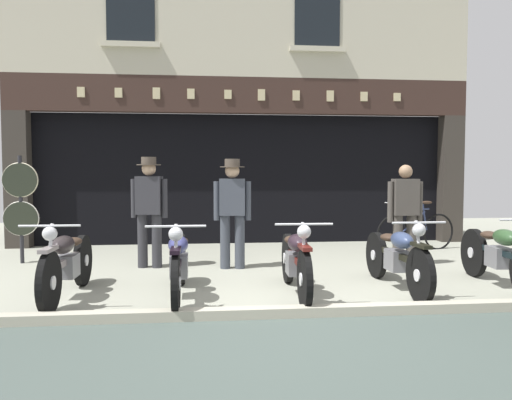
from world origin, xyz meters
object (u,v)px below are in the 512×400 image
at_px(salesman_left, 149,206).
at_px(advert_board_far, 355,153).
at_px(salesman_right, 405,210).
at_px(advert_board_near, 301,156).
at_px(motorcycle_center_left, 179,262).
at_px(leaning_bicycle, 416,231).
at_px(motorcycle_left, 67,262).
at_px(motorcycle_center, 296,259).
at_px(shopkeeper_center, 232,207).
at_px(motorcycle_right, 499,253).
at_px(tyre_sign_pole, 21,201).
at_px(motorcycle_center_right, 397,256).

height_order(salesman_left, advert_board_far, advert_board_far).
distance_m(salesman_left, salesman_right, 3.94).
bearing_deg(advert_board_near, motorcycle_center_left, -117.15).
bearing_deg(leaning_bicycle, motorcycle_left, 103.37).
bearing_deg(motorcycle_center_left, salesman_right, -153.44).
distance_m(motorcycle_center_left, leaning_bicycle, 5.18).
bearing_deg(motorcycle_center_left, advert_board_far, -127.79).
bearing_deg(salesman_right, advert_board_far, -90.36).
height_order(motorcycle_center_left, salesman_left, salesman_left).
xyz_separation_m(motorcycle_center, shopkeeper_center, (-0.65, 1.70, 0.50)).
xyz_separation_m(motorcycle_center_left, motorcycle_right, (3.98, 0.12, 0.01)).
bearing_deg(salesman_right, salesman_left, -2.54).
distance_m(shopkeeper_center, advert_board_far, 3.97).
bearing_deg(motorcycle_left, motorcycle_center_left, 176.83).
distance_m(motorcycle_left, advert_board_near, 5.78).
bearing_deg(shopkeeper_center, tyre_sign_pole, -8.21).
height_order(motorcycle_right, salesman_right, salesman_right).
distance_m(tyre_sign_pole, leaning_bicycle, 6.84).
bearing_deg(motorcycle_center, motorcycle_center_right, -172.12).
distance_m(motorcycle_left, advert_board_far, 6.56).
distance_m(motorcycle_center, tyre_sign_pole, 4.70).
bearing_deg(leaning_bicycle, motorcycle_center, 122.22).
xyz_separation_m(motorcycle_center_left, salesman_right, (3.40, 1.71, 0.44)).
bearing_deg(leaning_bicycle, motorcycle_center_right, 137.30).
distance_m(salesman_left, advert_board_near, 3.89).
bearing_deg(advert_board_far, motorcycle_right, -82.78).
xyz_separation_m(tyre_sign_pole, advert_board_near, (4.88, 1.98, 0.78)).
height_order(motorcycle_right, advert_board_far, advert_board_far).
distance_m(salesman_right, advert_board_far, 2.91).
bearing_deg(salesman_right, motorcycle_center, 40.31).
distance_m(motorcycle_center_left, motorcycle_right, 3.98).
bearing_deg(salesman_right, motorcycle_center_left, 27.04).
relative_size(motorcycle_center_right, shopkeeper_center, 1.21).
bearing_deg(motorcycle_center_right, leaning_bicycle, -118.66).
xyz_separation_m(motorcycle_right, advert_board_near, (-1.70, 4.33, 1.35)).
height_order(motorcycle_left, leaning_bicycle, motorcycle_left).
xyz_separation_m(motorcycle_left, motorcycle_right, (5.26, 0.02, 0.01)).
xyz_separation_m(motorcycle_left, tyre_sign_pole, (-1.32, 2.37, 0.57)).
xyz_separation_m(motorcycle_left, salesman_left, (0.74, 1.81, 0.51)).
bearing_deg(salesman_left, motorcycle_center, 144.53).
bearing_deg(leaning_bicycle, motorcycle_right, 160.95).
relative_size(motorcycle_left, salesman_left, 1.17).
bearing_deg(salesman_left, motorcycle_left, 77.32).
bearing_deg(salesman_left, motorcycle_right, 168.07).
bearing_deg(salesman_right, motorcycle_right, 110.42).
relative_size(motorcycle_right, advert_board_near, 1.81).
xyz_separation_m(motorcycle_center_left, motorcycle_center, (1.36, 0.00, 0.00)).
bearing_deg(salesman_left, tyre_sign_pole, -5.70).
relative_size(salesman_right, advert_board_near, 1.43).
height_order(motorcycle_center_right, salesman_left, salesman_left).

